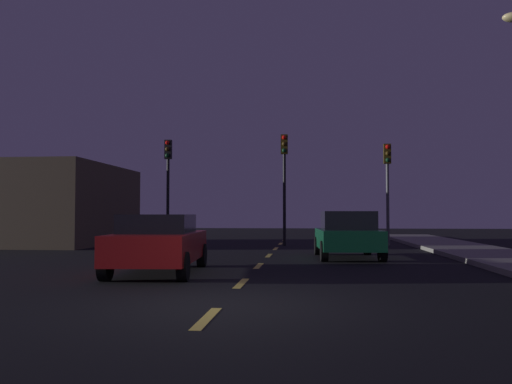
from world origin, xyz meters
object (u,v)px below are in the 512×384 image
(traffic_signal_left, at_px, (168,171))
(traffic_signal_right, at_px, (387,174))
(traffic_signal_center, at_px, (284,168))
(car_stopped_ahead, at_px, (348,235))
(car_adjacent_lane, at_px, (159,243))

(traffic_signal_left, relative_size, traffic_signal_right, 1.07)
(traffic_signal_center, bearing_deg, traffic_signal_left, -180.00)
(car_stopped_ahead, bearing_deg, car_adjacent_lane, -134.20)
(car_adjacent_lane, bearing_deg, car_stopped_ahead, 45.80)
(traffic_signal_right, distance_m, car_stopped_ahead, 7.53)
(traffic_signal_center, bearing_deg, car_stopped_ahead, -70.42)
(traffic_signal_right, bearing_deg, car_adjacent_lane, -121.38)
(traffic_signal_right, height_order, car_stopped_ahead, traffic_signal_right)
(traffic_signal_left, relative_size, car_adjacent_lane, 1.12)
(traffic_signal_center, relative_size, car_adjacent_lane, 1.16)
(traffic_signal_center, height_order, car_adjacent_lane, traffic_signal_center)
(traffic_signal_left, bearing_deg, car_stopped_ahead, -40.51)
(traffic_signal_right, bearing_deg, traffic_signal_center, 179.99)
(traffic_signal_center, bearing_deg, traffic_signal_right, -0.01)
(traffic_signal_left, height_order, traffic_signal_right, traffic_signal_left)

